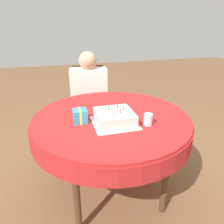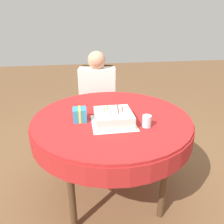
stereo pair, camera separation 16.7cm
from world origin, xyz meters
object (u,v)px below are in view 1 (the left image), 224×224
Objects in this scene: person at (89,92)px; birthday_cake at (115,117)px; gift_box at (80,116)px; chair at (89,103)px; drinking_glass at (148,119)px.

person is 0.97m from birthday_cake.
birthday_cake is at bearing -80.26° from person.
chair is at bearing 76.75° from gift_box.
person is 0.92m from gift_box.
birthday_cake reaches higher than drinking_glass.
drinking_glass is at bearing -70.17° from chair.
drinking_glass is at bearing -20.56° from gift_box.
chair is 8.91× the size of gift_box.
person is 4.26× the size of birthday_cake.
chair is 1.05m from gift_box.
drinking_glass is (0.25, -1.06, 0.10)m from person.
drinking_glass is (0.23, -0.09, -0.00)m from birthday_cake.
chair is at bearing 90.64° from birthday_cake.
chair is at bearing 101.59° from drinking_glass.
gift_box is at bearing 159.44° from drinking_glass.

